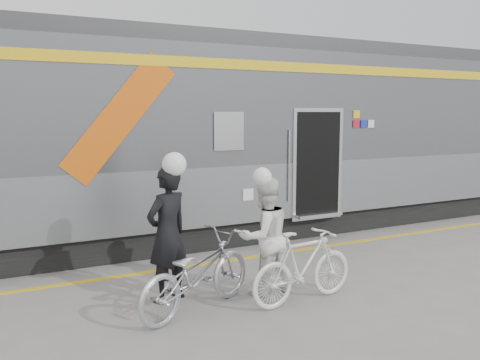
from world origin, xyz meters
TOP-DOWN VIEW (x-y plane):
  - ground at (0.00, 0.00)m, footprint 90.00×90.00m
  - train at (0.63, 4.19)m, footprint 24.00×3.17m
  - safety_strip at (0.00, 2.15)m, footprint 24.00×0.12m
  - man at (-1.02, 0.82)m, footprint 0.81×0.69m
  - bicycle_left at (-0.82, 0.27)m, footprint 2.08×1.43m
  - woman at (0.29, 0.45)m, footprint 0.87×0.71m
  - bicycle_right at (0.59, -0.10)m, footprint 1.73×0.64m
  - helmet_man at (-1.02, 0.82)m, footprint 0.33×0.33m
  - helmet_woman at (0.29, 0.45)m, footprint 0.27×0.27m

SIDE VIEW (x-z plane):
  - ground at x=0.00m, z-range 0.00..0.00m
  - safety_strip at x=0.00m, z-range 0.00..0.01m
  - bicycle_right at x=0.59m, z-range 0.00..1.02m
  - bicycle_left at x=-0.82m, z-range 0.00..1.04m
  - woman at x=0.29m, z-range 0.00..1.67m
  - man at x=-1.02m, z-range 0.00..1.88m
  - helmet_woman at x=0.29m, z-range 1.67..1.94m
  - helmet_man at x=-1.02m, z-range 1.88..2.21m
  - train at x=0.63m, z-range 0.00..4.10m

